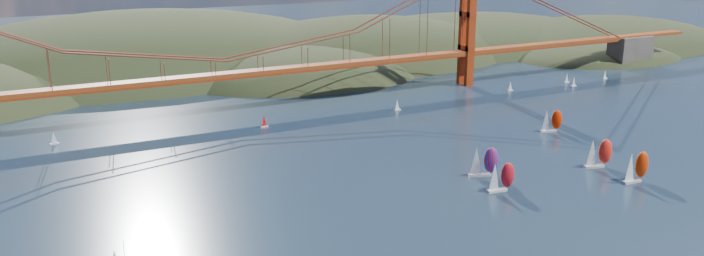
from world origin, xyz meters
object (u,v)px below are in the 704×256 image
at_px(racer_1, 636,166).
at_px(racer_rwb, 483,161).
at_px(racer_3, 551,120).
at_px(racer_0, 501,176).
at_px(racer_2, 598,152).

xyz_separation_m(racer_1, racer_rwb, (-36.39, 25.02, -0.07)).
xyz_separation_m(racer_1, racer_3, (16.51, 52.14, -0.49)).
height_order(racer_0, racer_3, racer_0).
relative_size(racer_1, racer_2, 1.01).
relative_size(racer_0, racer_1, 0.92).
height_order(racer_0, racer_rwb, racer_rwb).
height_order(racer_1, racer_rwb, racer_1).
xyz_separation_m(racer_0, racer_rwb, (3.62, 12.48, 0.33)).
distance_m(racer_1, racer_rwb, 44.16).
height_order(racer_1, racer_2, racer_1).
bearing_deg(racer_1, racer_0, 164.27).
bearing_deg(racer_rwb, racer_1, -12.13).
bearing_deg(racer_0, racer_2, 11.12).
bearing_deg(racer_2, racer_3, 81.97).
bearing_deg(racer_3, racer_0, -128.29).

